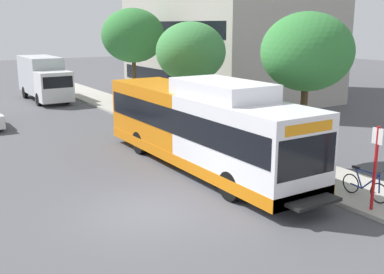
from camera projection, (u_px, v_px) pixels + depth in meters
The scene contains 10 objects.
ground_plane at pixel (65, 154), 20.90m from camera, with size 120.00×120.00×0.00m, color #4C4C51.
sidewalk_curb at pixel (219, 141), 22.85m from camera, with size 3.00×56.00×0.14m, color #A8A399.
transit_bus at pixel (201, 127), 18.48m from camera, with size 2.58×12.25×3.65m.
bus_stop_sign_pole at pixel (376, 162), 13.94m from camera, with size 0.10×0.36×2.60m.
bicycle_parked at pixel (365, 185), 15.14m from camera, with size 0.52×1.76×1.02m.
street_tree_near_stop at pixel (307, 52), 18.08m from camera, with size 3.59×3.59×5.99m.
street_tree_mid_block at pixel (191, 52), 25.57m from camera, with size 3.84×3.84×5.66m.
street_tree_far_block at pixel (133, 36), 32.23m from camera, with size 4.35×4.35×6.60m.
box_truck_background at pixel (44, 77), 35.18m from camera, with size 2.32×7.01×3.25m.
lattice_comm_tower at pixel (129, 4), 50.29m from camera, with size 1.10×1.10×23.81m.
Camera 1 is at (-5.88, -12.08, 5.64)m, focal length 43.77 mm.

